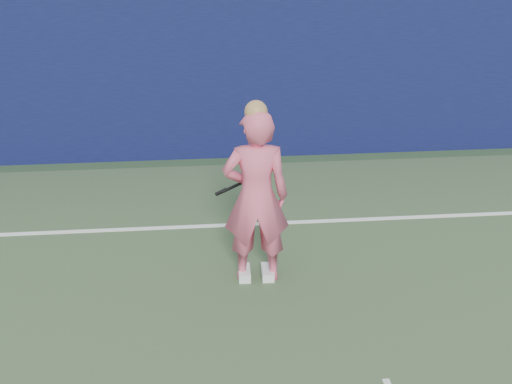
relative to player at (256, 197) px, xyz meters
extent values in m
cube|color=#0C1138|center=(0.90, 3.73, 0.34)|extent=(24.00, 0.40, 2.50)
imported|color=#E6597A|center=(0.00, 0.00, -0.01)|extent=(0.68, 0.46, 1.81)
sphere|color=tan|center=(0.00, 0.00, 0.87)|extent=(0.22, 0.22, 0.22)
cube|color=white|center=(0.12, 0.00, -0.86)|extent=(0.13, 0.28, 0.10)
cube|color=white|center=(-0.12, 0.00, -0.86)|extent=(0.13, 0.28, 0.10)
torus|color=black|center=(0.06, 0.50, 0.00)|extent=(0.31, 0.23, 0.33)
torus|color=gold|center=(0.06, 0.50, 0.00)|extent=(0.25, 0.18, 0.27)
cylinder|color=beige|center=(0.06, 0.50, 0.00)|extent=(0.24, 0.17, 0.27)
cylinder|color=black|center=(-0.19, 0.44, -0.07)|extent=(0.29, 0.15, 0.11)
cylinder|color=black|center=(-0.32, 0.41, -0.11)|extent=(0.14, 0.09, 0.07)
cube|color=white|center=(0.90, 1.23, -0.90)|extent=(11.00, 0.08, 0.01)
camera|label=1|loc=(-0.62, -6.40, 2.83)|focal=50.00mm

